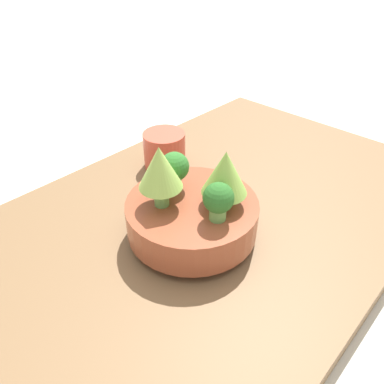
{
  "coord_description": "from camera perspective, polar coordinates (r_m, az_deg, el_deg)",
  "views": [
    {
      "loc": [
        -0.36,
        -0.35,
        0.47
      ],
      "look_at": [
        -0.01,
        -0.02,
        0.13
      ],
      "focal_mm": 35.0,
      "sensor_mm": 36.0,
      "label": 1
    }
  ],
  "objects": [
    {
      "name": "romanesco_piece_near",
      "position": [
        0.56,
        5.06,
        2.78
      ],
      "size": [
        0.07,
        0.07,
        0.09
      ],
      "color": "#6BA34C",
      "rests_on": "bowl"
    },
    {
      "name": "broccoli_floret_back",
      "position": [
        0.61,
        -2.66,
        3.7
      ],
      "size": [
        0.05,
        0.05,
        0.06
      ],
      "color": "#7AB256",
      "rests_on": "bowl"
    },
    {
      "name": "bowl",
      "position": [
        0.61,
        -0.0,
        -3.78
      ],
      "size": [
        0.21,
        0.21,
        0.07
      ],
      "color": "brown",
      "rests_on": "table"
    },
    {
      "name": "broccoli_floret_front",
      "position": [
        0.54,
        4.03,
        -1.19
      ],
      "size": [
        0.05,
        0.05,
        0.06
      ],
      "color": "#609347",
      "rests_on": "bowl"
    },
    {
      "name": "table",
      "position": [
        0.67,
        -0.6,
        -6.6
      ],
      "size": [
        1.09,
        0.6,
        0.04
      ],
      "color": "brown",
      "rests_on": "ground_plane"
    },
    {
      "name": "ground_plane",
      "position": [
        0.68,
        -0.59,
        -7.85
      ],
      "size": [
        6.0,
        6.0,
        0.0
      ],
      "primitive_type": "plane",
      "color": "beige"
    },
    {
      "name": "romanesco_piece_far",
      "position": [
        0.56,
        -4.92,
        3.5
      ],
      "size": [
        0.07,
        0.07,
        0.1
      ],
      "color": "#609347",
      "rests_on": "bowl"
    },
    {
      "name": "cup",
      "position": [
        0.81,
        -4.22,
        6.42
      ],
      "size": [
        0.09,
        0.09,
        0.08
      ],
      "color": "#C64C38",
      "rests_on": "table"
    }
  ]
}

